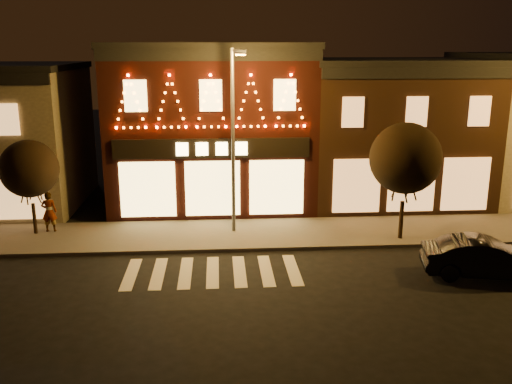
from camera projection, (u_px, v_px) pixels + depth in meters
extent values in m
plane|color=black|center=(212.00, 324.00, 16.85)|extent=(120.00, 120.00, 0.00)
cube|color=#47423D|center=(258.00, 234.00, 24.68)|extent=(44.00, 4.00, 0.15)
cube|color=black|center=(212.00, 127.00, 29.34)|extent=(10.00, 8.00, 8.00)
cube|color=black|center=(211.00, 46.00, 28.29)|extent=(10.20, 8.20, 0.30)
cube|color=black|center=(210.00, 55.00, 24.48)|extent=(10.00, 0.25, 0.50)
cube|color=black|center=(212.00, 148.00, 25.49)|extent=(9.00, 0.15, 0.90)
cube|color=#FFD87F|center=(212.00, 149.00, 25.39)|extent=(3.40, 0.08, 0.60)
cube|color=#362013|center=(388.00, 133.00, 30.08)|extent=(9.00, 8.00, 7.20)
cube|color=black|center=(393.00, 62.00, 29.13)|extent=(9.20, 8.20, 0.30)
cube|color=black|center=(420.00, 73.00, 25.32)|extent=(9.00, 0.25, 0.50)
cylinder|color=#59595E|center=(233.00, 143.00, 23.89)|extent=(0.16, 0.16, 7.92)
cylinder|color=#59595E|center=(236.00, 50.00, 22.17)|extent=(0.38, 1.58, 0.10)
cube|color=#59595E|center=(241.00, 52.00, 21.44)|extent=(0.54, 0.36, 0.18)
cube|color=orange|center=(241.00, 55.00, 21.47)|extent=(0.41, 0.26, 0.05)
cylinder|color=black|center=(34.00, 218.00, 24.38)|extent=(0.16, 0.16, 1.36)
sphere|color=black|center=(29.00, 169.00, 23.82)|extent=(2.48, 2.48, 2.48)
cylinder|color=black|center=(401.00, 220.00, 23.76)|extent=(0.18, 0.18, 1.63)
sphere|color=black|center=(405.00, 158.00, 23.08)|extent=(2.97, 2.97, 2.97)
imported|color=black|center=(484.00, 258.00, 20.14)|extent=(4.56, 2.31, 1.43)
imported|color=gray|center=(49.00, 212.00, 24.59)|extent=(0.68, 0.46, 1.81)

